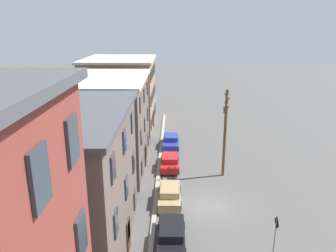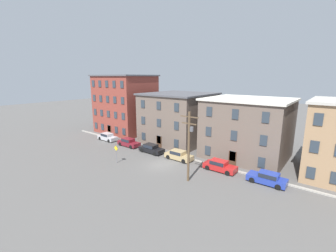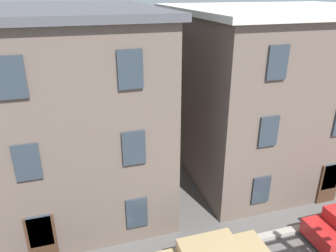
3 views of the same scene
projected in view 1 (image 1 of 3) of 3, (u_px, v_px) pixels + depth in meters
ground_plane at (210, 207)px, 26.67m from camera, size 200.00×200.00×0.00m
kerb_strip at (155, 205)px, 26.72m from camera, size 56.00×0.36×0.16m
apartment_midblock at (30, 184)px, 20.29m from camera, size 11.97×12.38×9.46m
apartment_far at (94, 122)px, 33.39m from camera, size 12.33×10.83×9.30m
apartment_annex at (121, 93)px, 46.74m from camera, size 12.03×9.66×9.78m
car_black at (171, 234)px, 21.96m from camera, size 4.40×1.92×1.43m
car_tan at (170, 194)px, 27.22m from camera, size 4.40×1.92×1.43m
car_red at (170, 161)px, 33.73m from camera, size 4.40×1.92×1.43m
car_blue at (171, 141)px, 39.63m from camera, size 4.40×1.92×1.43m
caution_sign at (276, 229)px, 20.73m from camera, size 0.91×0.08×2.74m
utility_pole at (225, 128)px, 30.90m from camera, size 2.40×0.44×8.57m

